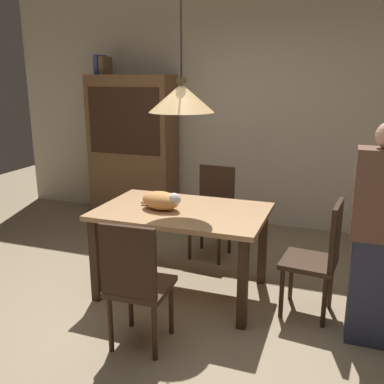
{
  "coord_description": "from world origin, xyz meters",
  "views": [
    {
      "loc": [
        1.2,
        -2.61,
        1.81
      ],
      "look_at": [
        -0.01,
        0.78,
        0.85
      ],
      "focal_mm": 40.02,
      "sensor_mm": 36.0,
      "label": 1
    }
  ],
  "objects_px": {
    "hutch_bookcase": "(133,151)",
    "chair_far_back": "(213,207)",
    "person_standing": "(378,238)",
    "cat_sleeping": "(162,200)",
    "pendant_lamp": "(181,98)",
    "dining_table": "(182,221)",
    "book_blue_wide": "(100,65)",
    "book_brown_thick": "(105,66)",
    "chair_right_side": "(320,254)",
    "chair_near_front": "(136,281)"
  },
  "relations": [
    {
      "from": "hutch_bookcase",
      "to": "chair_far_back",
      "type": "bearing_deg",
      "value": -32.47
    },
    {
      "from": "hutch_bookcase",
      "to": "person_standing",
      "type": "bearing_deg",
      "value": -34.88
    },
    {
      "from": "cat_sleeping",
      "to": "hutch_bookcase",
      "type": "bearing_deg",
      "value": 123.53
    },
    {
      "from": "pendant_lamp",
      "to": "dining_table",
      "type": "bearing_deg",
      "value": 116.57
    },
    {
      "from": "pendant_lamp",
      "to": "hutch_bookcase",
      "type": "distance_m",
      "value": 2.33
    },
    {
      "from": "chair_far_back",
      "to": "hutch_bookcase",
      "type": "height_order",
      "value": "hutch_bookcase"
    },
    {
      "from": "book_blue_wide",
      "to": "book_brown_thick",
      "type": "distance_m",
      "value": 0.08
    },
    {
      "from": "dining_table",
      "to": "book_blue_wide",
      "type": "xyz_separation_m",
      "value": [
        -1.77,
        1.74,
        1.32
      ]
    },
    {
      "from": "book_brown_thick",
      "to": "cat_sleeping",
      "type": "bearing_deg",
      "value": -49.48
    },
    {
      "from": "chair_right_side",
      "to": "hutch_bookcase",
      "type": "bearing_deg",
      "value": 144.78
    },
    {
      "from": "chair_right_side",
      "to": "book_brown_thick",
      "type": "bearing_deg",
      "value": 148.21
    },
    {
      "from": "chair_far_back",
      "to": "book_brown_thick",
      "type": "height_order",
      "value": "book_brown_thick"
    },
    {
      "from": "book_blue_wide",
      "to": "chair_right_side",
      "type": "bearing_deg",
      "value": -31.12
    },
    {
      "from": "hutch_bookcase",
      "to": "book_brown_thick",
      "type": "distance_m",
      "value": 1.13
    },
    {
      "from": "cat_sleeping",
      "to": "person_standing",
      "type": "bearing_deg",
      "value": -6.36
    },
    {
      "from": "chair_right_side",
      "to": "chair_far_back",
      "type": "bearing_deg",
      "value": 141.69
    },
    {
      "from": "pendant_lamp",
      "to": "chair_far_back",
      "type": "bearing_deg",
      "value": 89.61
    },
    {
      "from": "hutch_bookcase",
      "to": "chair_right_side",
      "type": "bearing_deg",
      "value": -35.22
    },
    {
      "from": "dining_table",
      "to": "book_blue_wide",
      "type": "height_order",
      "value": "book_blue_wide"
    },
    {
      "from": "chair_near_front",
      "to": "cat_sleeping",
      "type": "relative_size",
      "value": 2.34
    },
    {
      "from": "chair_far_back",
      "to": "cat_sleeping",
      "type": "height_order",
      "value": "chair_far_back"
    },
    {
      "from": "book_brown_thick",
      "to": "book_blue_wide",
      "type": "bearing_deg",
      "value": 180.0
    },
    {
      "from": "chair_right_side",
      "to": "hutch_bookcase",
      "type": "xyz_separation_m",
      "value": [
        -2.48,
        1.75,
        0.38
      ]
    },
    {
      "from": "pendant_lamp",
      "to": "book_brown_thick",
      "type": "xyz_separation_m",
      "value": [
        -1.7,
        1.74,
        0.3
      ]
    },
    {
      "from": "chair_near_front",
      "to": "pendant_lamp",
      "type": "relative_size",
      "value": 0.72
    },
    {
      "from": "hutch_bookcase",
      "to": "person_standing",
      "type": "relative_size",
      "value": 1.19
    },
    {
      "from": "chair_right_side",
      "to": "pendant_lamp",
      "type": "relative_size",
      "value": 0.72
    },
    {
      "from": "hutch_bookcase",
      "to": "book_brown_thick",
      "type": "relative_size",
      "value": 7.71
    },
    {
      "from": "hutch_bookcase",
      "to": "book_brown_thick",
      "type": "bearing_deg",
      "value": 179.75
    },
    {
      "from": "book_blue_wide",
      "to": "book_brown_thick",
      "type": "bearing_deg",
      "value": 0.0
    },
    {
      "from": "chair_right_side",
      "to": "book_brown_thick",
      "type": "distance_m",
      "value": 3.62
    },
    {
      "from": "chair_near_front",
      "to": "book_blue_wide",
      "type": "height_order",
      "value": "book_blue_wide"
    },
    {
      "from": "cat_sleeping",
      "to": "person_standing",
      "type": "relative_size",
      "value": 0.26
    },
    {
      "from": "cat_sleeping",
      "to": "pendant_lamp",
      "type": "bearing_deg",
      "value": 20.39
    },
    {
      "from": "book_blue_wide",
      "to": "hutch_bookcase",
      "type": "bearing_deg",
      "value": -0.2
    },
    {
      "from": "pendant_lamp",
      "to": "hutch_bookcase",
      "type": "bearing_deg",
      "value": 127.78
    },
    {
      "from": "hutch_bookcase",
      "to": "book_blue_wide",
      "type": "height_order",
      "value": "book_blue_wide"
    },
    {
      "from": "cat_sleeping",
      "to": "pendant_lamp",
      "type": "height_order",
      "value": "pendant_lamp"
    },
    {
      "from": "cat_sleeping",
      "to": "person_standing",
      "type": "xyz_separation_m",
      "value": [
        1.65,
        -0.18,
        -0.05
      ]
    },
    {
      "from": "person_standing",
      "to": "chair_right_side",
      "type": "bearing_deg",
      "value": 147.48
    },
    {
      "from": "chair_near_front",
      "to": "person_standing",
      "type": "bearing_deg",
      "value": 23.08
    },
    {
      "from": "pendant_lamp",
      "to": "cat_sleeping",
      "type": "bearing_deg",
      "value": -159.61
    },
    {
      "from": "chair_right_side",
      "to": "book_brown_thick",
      "type": "height_order",
      "value": "book_brown_thick"
    },
    {
      "from": "chair_right_side",
      "to": "chair_near_front",
      "type": "bearing_deg",
      "value": -142.27
    },
    {
      "from": "cat_sleeping",
      "to": "chair_far_back",
      "type": "bearing_deg",
      "value": 80.12
    },
    {
      "from": "chair_right_side",
      "to": "chair_far_back",
      "type": "xyz_separation_m",
      "value": [
        -1.12,
        0.89,
        0.0
      ]
    },
    {
      "from": "book_brown_thick",
      "to": "person_standing",
      "type": "relative_size",
      "value": 0.15
    },
    {
      "from": "hutch_bookcase",
      "to": "book_brown_thick",
      "type": "xyz_separation_m",
      "value": [
        -0.35,
        0.0,
        1.07
      ]
    },
    {
      "from": "book_blue_wide",
      "to": "person_standing",
      "type": "xyz_separation_m",
      "value": [
        3.27,
        -1.98,
        -1.19
      ]
    },
    {
      "from": "dining_table",
      "to": "pendant_lamp",
      "type": "distance_m",
      "value": 1.01
    }
  ]
}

